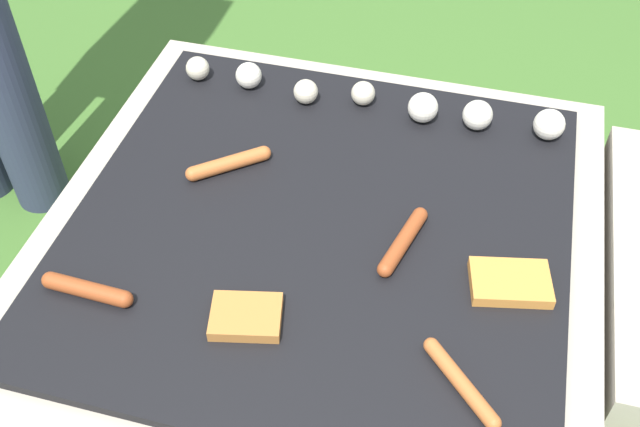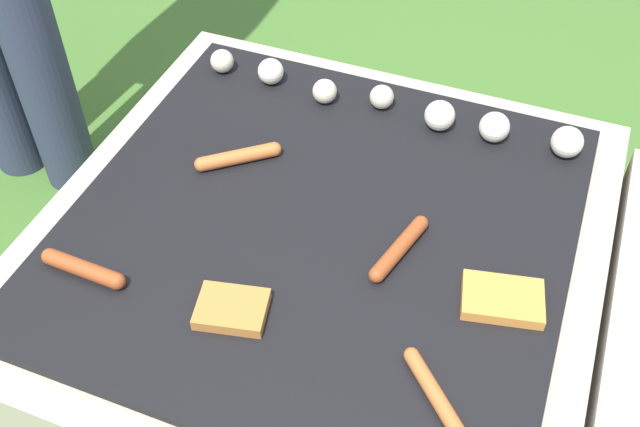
# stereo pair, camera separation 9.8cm
# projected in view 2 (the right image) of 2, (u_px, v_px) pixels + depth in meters

# --- Properties ---
(ground_plane) EXTENTS (14.00, 14.00, 0.00)m
(ground_plane) POSITION_uv_depth(u_px,v_px,m) (320.00, 350.00, 1.55)
(ground_plane) COLOR #3D6628
(grill) EXTENTS (0.94, 0.94, 0.39)m
(grill) POSITION_uv_depth(u_px,v_px,m) (320.00, 293.00, 1.41)
(grill) COLOR #A89E8C
(grill) RESTS_ON ground_plane
(sausage_front_center) EXTENTS (0.12, 0.12, 0.02)m
(sausage_front_center) POSITION_uv_depth(u_px,v_px,m) (436.00, 395.00, 1.03)
(sausage_front_center) COLOR #B7602D
(sausage_front_center) RESTS_ON grill
(sausage_back_left) EXTENTS (0.06, 0.16, 0.03)m
(sausage_back_left) POSITION_uv_depth(u_px,v_px,m) (399.00, 248.00, 1.21)
(sausage_back_left) COLOR #93421E
(sausage_back_left) RESTS_ON grill
(sausage_front_left) EXTENTS (0.13, 0.11, 0.03)m
(sausage_front_left) POSITION_uv_depth(u_px,v_px,m) (238.00, 157.00, 1.36)
(sausage_front_left) COLOR #B7602D
(sausage_front_left) RESTS_ON grill
(sausage_front_right) EXTENTS (0.15, 0.03, 0.03)m
(sausage_front_right) POSITION_uv_depth(u_px,v_px,m) (83.00, 269.00, 1.18)
(sausage_front_right) COLOR #93421E
(sausage_front_right) RESTS_ON grill
(bread_slice_right) EXTENTS (0.14, 0.11, 0.02)m
(bread_slice_right) POSITION_uv_depth(u_px,v_px,m) (502.00, 299.00, 1.14)
(bread_slice_right) COLOR #D18438
(bread_slice_right) RESTS_ON grill
(bread_slice_center) EXTENTS (0.12, 0.10, 0.02)m
(bread_slice_center) POSITION_uv_depth(u_px,v_px,m) (232.00, 309.00, 1.13)
(bread_slice_center) COLOR #B27033
(bread_slice_center) RESTS_ON grill
(mushroom_row) EXTENTS (0.76, 0.07, 0.06)m
(mushroom_row) POSITION_uv_depth(u_px,v_px,m) (404.00, 105.00, 1.44)
(mushroom_row) COLOR beige
(mushroom_row) RESTS_ON grill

